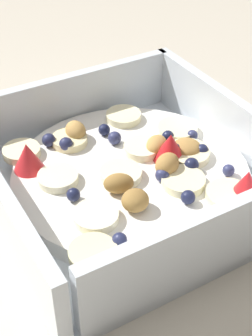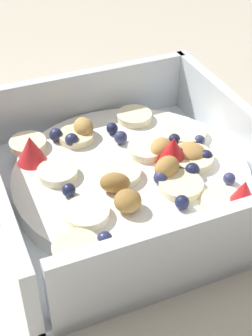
% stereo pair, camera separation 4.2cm
% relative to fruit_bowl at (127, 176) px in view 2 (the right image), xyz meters
% --- Properties ---
extents(ground_plane, '(2.40, 2.40, 0.00)m').
position_rel_fruit_bowl_xyz_m(ground_plane, '(0.02, 0.00, -0.02)').
color(ground_plane, beige).
extents(fruit_bowl, '(0.23, 0.23, 0.07)m').
position_rel_fruit_bowl_xyz_m(fruit_bowl, '(0.00, 0.00, 0.00)').
color(fruit_bowl, white).
rests_on(fruit_bowl, ground).
extents(spoon, '(0.04, 0.17, 0.01)m').
position_rel_fruit_bowl_xyz_m(spoon, '(-0.17, -0.07, -0.02)').
color(spoon, silver).
rests_on(spoon, ground).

